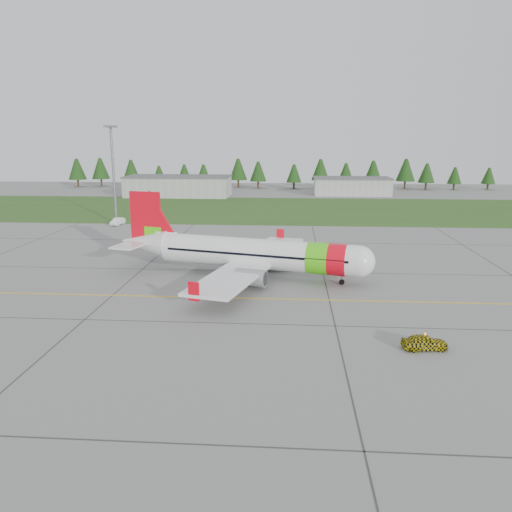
{
  "coord_description": "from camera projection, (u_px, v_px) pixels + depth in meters",
  "views": [
    {
      "loc": [
        5.52,
        -45.96,
        17.73
      ],
      "look_at": [
        1.28,
        14.17,
        3.52
      ],
      "focal_mm": 35.0,
      "sensor_mm": 36.0,
      "label": 1
    }
  ],
  "objects": [
    {
      "name": "hangar_east",
      "position": [
        352.0,
        187.0,
        161.33
      ],
      "size": [
        24.0,
        12.0,
        5.2
      ],
      "primitive_type": "cube",
      "color": "#A8A8A3",
      "rests_on": "ground"
    },
    {
      "name": "aircraft",
      "position": [
        251.0,
        254.0,
        65.22
      ],
      "size": [
        34.6,
        32.57,
        10.67
      ],
      "rotation": [
        0.0,
        0.0,
        -0.26
      ],
      "color": "white",
      "rests_on": "ground"
    },
    {
      "name": "ground",
      "position": [
        233.0,
        323.0,
        49.07
      ],
      "size": [
        320.0,
        320.0,
        0.0
      ],
      "primitive_type": "plane",
      "color": "gray",
      "rests_on": "ground"
    },
    {
      "name": "treeline",
      "position": [
        276.0,
        174.0,
        181.91
      ],
      "size": [
        160.0,
        8.0,
        10.0
      ],
      "primitive_type": null,
      "color": "#1C3F14",
      "rests_on": "ground"
    },
    {
      "name": "follow_me_car",
      "position": [
        426.0,
        328.0,
        42.61
      ],
      "size": [
        1.49,
        1.7,
        3.88
      ],
      "primitive_type": "imported",
      "rotation": [
        0.0,
        0.0,
        1.68
      ],
      "color": "yellow",
      "rests_on": "ground"
    },
    {
      "name": "service_van",
      "position": [
        117.0,
        214.0,
        104.69
      ],
      "size": [
        1.75,
        1.68,
        4.52
      ],
      "primitive_type": "imported",
      "rotation": [
        0.0,
        0.0,
        -0.13
      ],
      "color": "white",
      "rests_on": "ground"
    },
    {
      "name": "hangar_west",
      "position": [
        179.0,
        187.0,
        157.24
      ],
      "size": [
        32.0,
        14.0,
        6.0
      ],
      "primitive_type": "cube",
      "color": "#A8A8A3",
      "rests_on": "ground"
    },
    {
      "name": "floodlight_mast",
      "position": [
        114.0,
        176.0,
        105.28
      ],
      "size": [
        0.5,
        0.5,
        20.0
      ],
      "primitive_type": "cylinder",
      "color": "slate",
      "rests_on": "ground"
    },
    {
      "name": "grass_strip",
      "position": [
        270.0,
        209.0,
        128.68
      ],
      "size": [
        320.0,
        50.0,
        0.03
      ],
      "primitive_type": "cube",
      "color": "#30561E",
      "rests_on": "ground"
    },
    {
      "name": "taxi_guideline",
      "position": [
        241.0,
        298.0,
        56.84
      ],
      "size": [
        120.0,
        0.25,
        0.02
      ],
      "primitive_type": "cube",
      "color": "gold",
      "rests_on": "ground"
    }
  ]
}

